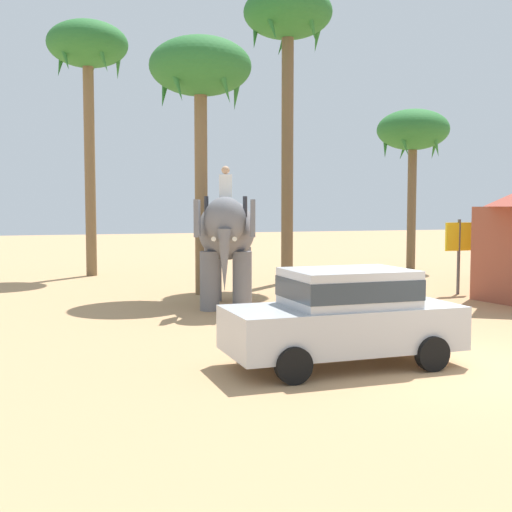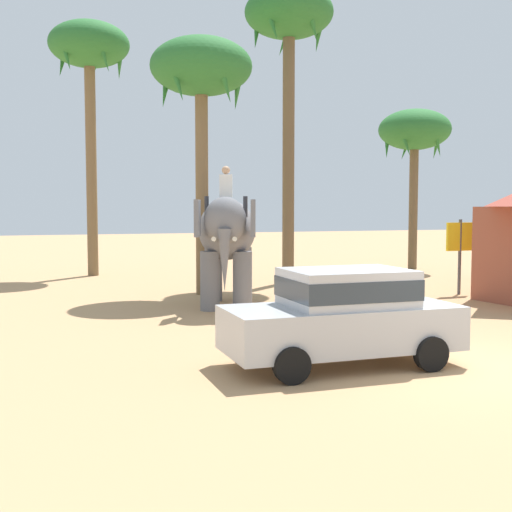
{
  "view_description": "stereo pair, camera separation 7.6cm",
  "coord_description": "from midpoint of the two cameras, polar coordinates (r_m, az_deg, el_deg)",
  "views": [
    {
      "loc": [
        -6.93,
        -9.47,
        2.77
      ],
      "look_at": [
        -1.51,
        5.43,
        1.6
      ],
      "focal_mm": 46.05,
      "sensor_mm": 36.0,
      "label": 1
    },
    {
      "loc": [
        -6.86,
        -9.5,
        2.77
      ],
      "look_at": [
        -1.51,
        5.43,
        1.6
      ],
      "focal_mm": 46.05,
      "sensor_mm": 36.0,
      "label": 2
    }
  ],
  "objects": [
    {
      "name": "ground_plane",
      "position": [
        12.05,
        15.78,
        -9.23
      ],
      "size": [
        120.0,
        120.0,
        0.0
      ],
      "primitive_type": "plane",
      "color": "tan"
    },
    {
      "name": "car_sedan_foreground",
      "position": [
        11.61,
        7.5,
        -4.95
      ],
      "size": [
        4.13,
        1.93,
        1.7
      ],
      "color": "#B7BABF",
      "rests_on": "ground"
    },
    {
      "name": "elephant_with_mahout",
      "position": [
        18.28,
        -2.71,
        1.77
      ],
      "size": [
        2.63,
        4.01,
        3.88
      ],
      "color": "slate",
      "rests_on": "ground"
    },
    {
      "name": "palm_tree_behind_elephant",
      "position": [
        21.36,
        -4.95,
        15.48
      ],
      "size": [
        3.2,
        3.2,
        8.08
      ],
      "color": "brown",
      "rests_on": "ground"
    },
    {
      "name": "palm_tree_near_hut",
      "position": [
        25.02,
        2.69,
        19.38
      ],
      "size": [
        3.2,
        3.2,
        10.67
      ],
      "color": "brown",
      "rests_on": "ground"
    },
    {
      "name": "palm_tree_left_of_road",
      "position": [
        30.57,
        13.4,
        10.3
      ],
      "size": [
        3.2,
        3.2,
        7.14
      ],
      "color": "brown",
      "rests_on": "ground"
    },
    {
      "name": "palm_tree_far_back",
      "position": [
        28.17,
        -14.48,
        16.61
      ],
      "size": [
        3.2,
        3.2,
        10.18
      ],
      "color": "brown",
      "rests_on": "ground"
    },
    {
      "name": "signboard_yellow",
      "position": [
        21.89,
        17.12,
        1.2
      ],
      "size": [
        1.0,
        0.1,
        2.4
      ],
      "color": "#4C4C51",
      "rests_on": "ground"
    }
  ]
}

